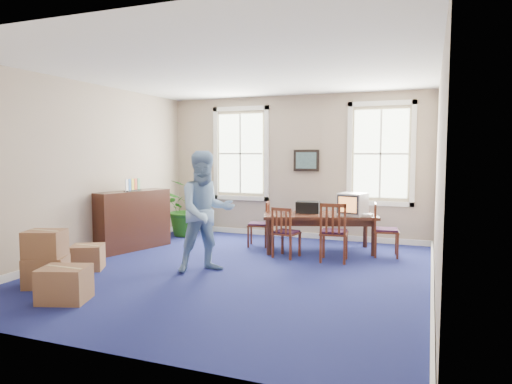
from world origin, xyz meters
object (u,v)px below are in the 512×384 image
(crt_tv, at_px, (353,204))
(credenza, at_px, (133,218))
(cardboard_boxes, at_px, (63,257))
(man, at_px, (206,212))
(chair_near_left, at_px, (286,232))
(conference_table, at_px, (319,232))
(potted_plant, at_px, (188,208))

(crt_tv, xyz_separation_m, credenza, (-4.14, -1.22, -0.33))
(cardboard_boxes, bearing_deg, credenza, 103.47)
(man, bearing_deg, cardboard_boxes, 179.73)
(chair_near_left, bearing_deg, cardboard_boxes, 60.56)
(chair_near_left, bearing_deg, credenza, 19.24)
(crt_tv, height_order, man, man)
(conference_table, xyz_separation_m, chair_near_left, (-0.44, -0.73, 0.10))
(conference_table, xyz_separation_m, potted_plant, (-3.21, 0.52, 0.28))
(cardboard_boxes, bearing_deg, conference_table, 51.22)
(crt_tv, distance_m, cardboard_boxes, 5.14)
(chair_near_left, distance_m, man, 1.77)
(chair_near_left, relative_size, cardboard_boxes, 0.62)
(man, relative_size, credenza, 1.24)
(potted_plant, bearing_deg, man, -55.42)
(conference_table, relative_size, potted_plant, 1.65)
(man, distance_m, potted_plant, 3.28)
(chair_near_left, bearing_deg, crt_tv, -132.89)
(conference_table, height_order, credenza, credenza)
(chair_near_left, bearing_deg, potted_plant, -13.35)
(credenza, bearing_deg, conference_table, 35.06)
(chair_near_left, distance_m, cardboard_boxes, 3.81)
(chair_near_left, xyz_separation_m, cardboard_boxes, (-2.48, -2.90, -0.04))
(crt_tv, bearing_deg, cardboard_boxes, -118.57)
(man, distance_m, cardboard_boxes, 2.21)
(chair_near_left, bearing_deg, conference_table, -109.88)
(credenza, bearing_deg, man, -8.13)
(conference_table, distance_m, man, 2.62)
(crt_tv, distance_m, chair_near_left, 1.41)
(credenza, bearing_deg, chair_near_left, 24.72)
(man, xyz_separation_m, credenza, (-2.15, 0.99, -0.36))
(crt_tv, bearing_deg, credenza, -148.14)
(crt_tv, height_order, potted_plant, potted_plant)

